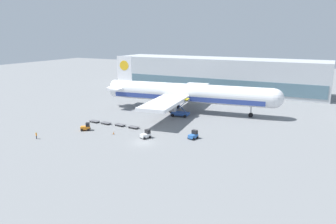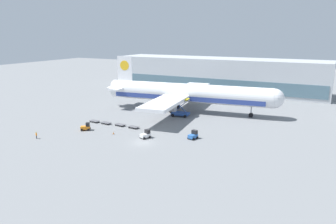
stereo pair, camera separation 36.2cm
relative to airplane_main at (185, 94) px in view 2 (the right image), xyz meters
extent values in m
plane|color=slate|center=(4.13, -32.49, -5.84)|extent=(400.00, 400.00, 0.00)
cube|color=#B2B7BC|center=(-3.94, 43.03, 1.16)|extent=(90.00, 18.00, 14.00)
cube|color=slate|center=(-3.94, 33.93, -1.99)|extent=(88.20, 0.20, 4.90)
cylinder|color=white|center=(0.79, 0.10, 0.26)|extent=(52.32, 11.99, 5.80)
cube|color=#2D428E|center=(0.79, 0.10, -1.04)|extent=(48.18, 11.38, 1.45)
sphere|color=white|center=(26.60, 3.21, 0.26)|extent=(5.68, 5.68, 5.68)
cone|color=white|center=(-25.03, -3.02, 0.26)|extent=(6.99, 6.24, 5.51)
cube|color=white|center=(-20.90, -2.52, 7.16)|extent=(5.22, 1.06, 8.00)
cylinder|color=yellow|center=(-20.90, -2.52, 8.12)|extent=(3.24, 0.93, 3.20)
cube|color=white|center=(-21.93, -2.65, 0.84)|extent=(5.13, 13.34, 0.50)
cube|color=white|center=(-1.79, -0.22, -0.46)|extent=(13.70, 48.61, 0.90)
cylinder|color=#9EA0A5|center=(-0.59, -10.22, -2.26)|extent=(4.51, 3.28, 2.80)
cylinder|color=#9EA0A5|center=(-3.00, 9.79, -2.26)|extent=(4.51, 3.28, 2.80)
cylinder|color=#9EA0A5|center=(20.40, 2.46, -3.19)|extent=(0.36, 0.36, 4.00)
cylinder|color=black|center=(20.40, 2.46, -5.19)|extent=(1.40, 1.05, 1.30)
cylinder|color=#9EA0A5|center=(-2.96, -3.58, -3.19)|extent=(0.36, 0.36, 4.00)
cylinder|color=black|center=(-2.96, -3.58, -5.19)|extent=(1.40, 1.05, 1.30)
cylinder|color=#9EA0A5|center=(-3.73, 2.77, -3.19)|extent=(0.36, 0.36, 4.00)
cylinder|color=black|center=(-3.73, 2.77, -5.19)|extent=(1.40, 1.05, 1.30)
cube|color=#284C99|center=(1.21, -5.99, -5.04)|extent=(5.52, 3.60, 0.70)
cube|color=#B2B2B7|center=(1.21, -5.99, -1.04)|extent=(5.25, 3.42, 0.30)
cube|color=yellow|center=(1.21, -5.99, -0.49)|extent=(5.25, 3.42, 0.08)
cube|color=#284C99|center=(1.21, -5.99, -2.86)|extent=(4.25, 0.67, 3.77)
cube|color=#284C99|center=(1.21, -5.99, -2.86)|extent=(4.25, 0.67, 3.77)
cylinder|color=black|center=(2.96, -4.26, -5.39)|extent=(0.94, 0.47, 0.90)
cylinder|color=black|center=(3.32, -7.24, -5.39)|extent=(0.94, 0.47, 0.90)
cylinder|color=black|center=(-0.91, -4.73, -5.39)|extent=(0.94, 0.47, 0.90)
cylinder|color=black|center=(-0.55, -7.71, -5.39)|extent=(0.94, 0.47, 0.90)
cube|color=#2D66B7|center=(13.18, -24.52, -5.14)|extent=(1.89, 2.56, 0.80)
cube|color=black|center=(13.33, -23.89, -4.29)|extent=(1.41, 1.16, 0.90)
cube|color=black|center=(13.46, -23.32, -5.42)|extent=(1.26, 0.45, 0.24)
cylinder|color=black|center=(12.68, -23.58, -5.54)|extent=(0.37, 0.64, 0.60)
cylinder|color=black|center=(14.04, -23.90, -5.54)|extent=(0.37, 0.64, 0.60)
cylinder|color=black|center=(12.31, -25.14, -5.54)|extent=(0.37, 0.64, 0.60)
cylinder|color=black|center=(13.67, -25.47, -5.54)|extent=(0.37, 0.64, 0.60)
cube|color=silver|center=(2.92, -29.23, -5.14)|extent=(2.22, 2.67, 0.80)
cube|color=black|center=(3.18, -28.64, -4.29)|extent=(1.50, 1.33, 0.90)
cube|color=black|center=(3.42, -28.11, -5.42)|extent=(1.22, 0.66, 0.24)
cylinder|color=black|center=(2.61, -28.21, -5.54)|extent=(0.46, 0.65, 0.60)
cylinder|color=black|center=(3.89, -28.78, -5.54)|extent=(0.46, 0.65, 0.60)
cylinder|color=black|center=(1.95, -29.68, -5.54)|extent=(0.46, 0.65, 0.60)
cylinder|color=black|center=(3.23, -30.25, -5.54)|extent=(0.46, 0.65, 0.60)
cube|color=orange|center=(-14.15, -30.68, -5.14)|extent=(2.69, 2.46, 0.80)
cube|color=black|center=(-13.62, -30.31, -4.29)|extent=(1.45, 1.53, 0.90)
cube|color=black|center=(-13.14, -29.98, -5.42)|extent=(0.85, 1.13, 0.24)
cylinder|color=black|center=(-13.89, -29.65, -5.54)|extent=(0.63, 0.54, 0.60)
cylinder|color=black|center=(-13.09, -30.80, -5.54)|extent=(0.63, 0.54, 0.60)
cylinder|color=black|center=(-15.21, -30.57, -5.54)|extent=(0.63, 0.54, 0.60)
cylinder|color=black|center=(-14.42, -31.72, -5.54)|extent=(0.63, 0.54, 0.60)
cube|color=#56565B|center=(-17.16, -23.43, -5.42)|extent=(2.95, 1.80, 0.12)
cube|color=#56565B|center=(-15.32, -23.63, -5.42)|extent=(0.90, 0.18, 0.08)
cylinder|color=black|center=(-16.12, -22.90, -5.66)|extent=(0.37, 0.18, 0.36)
cylinder|color=black|center=(-16.26, -24.17, -5.66)|extent=(0.37, 0.18, 0.36)
cylinder|color=black|center=(-18.06, -22.69, -5.66)|extent=(0.37, 0.18, 0.36)
cylinder|color=black|center=(-18.20, -23.95, -5.66)|extent=(0.37, 0.18, 0.36)
cube|color=#56565B|center=(-13.13, -23.44, -5.42)|extent=(2.95, 1.80, 0.12)
cube|color=#56565B|center=(-11.29, -23.65, -5.42)|extent=(0.90, 0.18, 0.08)
cylinder|color=black|center=(-12.08, -22.92, -5.66)|extent=(0.37, 0.18, 0.36)
cylinder|color=black|center=(-12.22, -24.19, -5.66)|extent=(0.37, 0.18, 0.36)
cylinder|color=black|center=(-14.03, -22.70, -5.66)|extent=(0.37, 0.18, 0.36)
cylinder|color=black|center=(-14.17, -23.97, -5.66)|extent=(0.37, 0.18, 0.36)
cube|color=#56565B|center=(-8.61, -23.22, -5.42)|extent=(2.95, 1.80, 0.12)
cube|color=#56565B|center=(-6.77, -23.43, -5.42)|extent=(0.90, 0.18, 0.08)
cylinder|color=black|center=(-7.56, -22.70, -5.66)|extent=(0.37, 0.18, 0.36)
cylinder|color=black|center=(-7.70, -23.96, -5.66)|extent=(0.37, 0.18, 0.36)
cylinder|color=black|center=(-9.51, -22.48, -5.66)|extent=(0.37, 0.18, 0.36)
cylinder|color=black|center=(-9.65, -23.75, -5.66)|extent=(0.37, 0.18, 0.36)
cube|color=#56565B|center=(-4.19, -23.43, -5.42)|extent=(2.95, 1.80, 0.12)
cube|color=#56565B|center=(-2.35, -23.64, -5.42)|extent=(0.90, 0.18, 0.08)
cylinder|color=black|center=(-3.15, -22.91, -5.66)|extent=(0.37, 0.18, 0.36)
cylinder|color=black|center=(-3.29, -24.17, -5.66)|extent=(0.37, 0.18, 0.36)
cylinder|color=black|center=(-5.09, -22.69, -5.66)|extent=(0.37, 0.18, 0.36)
cylinder|color=black|center=(-5.24, -23.96, -5.66)|extent=(0.37, 0.18, 0.36)
cylinder|color=black|center=(-19.83, -41.30, -5.44)|extent=(0.14, 0.14, 0.80)
cylinder|color=black|center=(-19.66, -41.39, -5.44)|extent=(0.14, 0.14, 0.80)
cube|color=orange|center=(-19.74, -41.35, -4.74)|extent=(0.42, 0.36, 0.60)
cylinder|color=orange|center=(-19.96, -41.24, -4.71)|extent=(0.09, 0.09, 0.54)
cylinder|color=orange|center=(-19.53, -41.45, -4.71)|extent=(0.09, 0.09, 0.54)
sphere|color=#DBB28E|center=(-19.74, -41.35, -4.33)|extent=(0.22, 0.22, 0.22)
sphere|color=yellow|center=(-19.74, -41.35, -4.27)|extent=(0.21, 0.21, 0.21)
cube|color=black|center=(-5.75, -30.06, -5.82)|extent=(0.40, 0.40, 0.04)
cone|color=orange|center=(-5.75, -30.06, -5.45)|extent=(0.32, 0.32, 0.69)
cylinder|color=white|center=(-5.75, -30.06, -5.42)|extent=(0.19, 0.19, 0.10)
camera|label=1|loc=(41.41, -92.79, 18.36)|focal=35.00mm
camera|label=2|loc=(41.73, -92.62, 18.36)|focal=35.00mm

